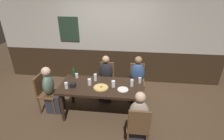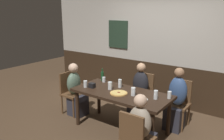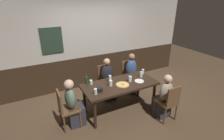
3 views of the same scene
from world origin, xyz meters
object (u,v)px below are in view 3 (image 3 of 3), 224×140
at_px(dining_table, 120,87).
at_px(person_head_west, 74,106).
at_px(pint_glass_stout, 91,82).
at_px(person_right_far, 132,76).
at_px(chair_mid_far, 105,79).
at_px(person_right_near, 163,99).
at_px(highball_clear, 110,79).
at_px(chair_right_near, 169,101).
at_px(plate_white_large, 139,81).
at_px(beer_glass_half, 143,72).
at_px(chair_head_west, 66,107).
at_px(beer_bottle_green, 86,80).
at_px(condiment_caddy, 100,90).
at_px(chair_right_far, 129,74).
at_px(person_mid_far, 108,82).
at_px(tumbler_water, 130,79).
at_px(tumbler_short, 141,75).
at_px(pint_glass_amber, 96,92).
at_px(pint_glass_pale, 110,83).
at_px(pizza, 123,85).

bearing_deg(dining_table, person_head_west, 180.00).
bearing_deg(pint_glass_stout, person_right_far, 15.19).
xyz_separation_m(chair_mid_far, person_right_near, (0.78, -1.47, -0.04)).
bearing_deg(highball_clear, chair_mid_far, 75.36).
height_order(chair_right_near, plate_white_large, chair_right_near).
xyz_separation_m(beer_glass_half, plate_white_large, (-0.35, -0.33, -0.05)).
relative_size(chair_head_west, beer_bottle_green, 3.46).
bearing_deg(highball_clear, condiment_caddy, -141.97).
distance_m(person_right_near, person_right_far, 1.31).
xyz_separation_m(person_head_west, condiment_caddy, (0.56, -0.13, 0.32)).
height_order(chair_right_far, person_mid_far, person_mid_far).
distance_m(chair_right_far, person_right_far, 0.16).
xyz_separation_m(chair_head_west, tumbler_water, (1.56, -0.03, 0.30)).
bearing_deg(plate_white_large, person_right_far, 68.13).
relative_size(chair_mid_far, chair_right_far, 1.00).
distance_m(dining_table, pint_glass_stout, 0.69).
bearing_deg(chair_head_west, dining_table, 0.00).
bearing_deg(tumbler_short, chair_right_near, -81.26).
bearing_deg(chair_right_far, pint_glass_amber, -145.69).
height_order(dining_table, highball_clear, highball_clear).
bearing_deg(chair_right_far, pint_glass_stout, -158.78).
height_order(person_right_near, tumbler_water, person_right_near).
bearing_deg(dining_table, beer_bottle_green, 153.80).
relative_size(chair_head_west, highball_clear, 5.61).
xyz_separation_m(chair_head_west, person_head_west, (0.16, 0.00, -0.03)).
bearing_deg(beer_glass_half, person_head_west, -173.82).
distance_m(chair_head_west, pint_glass_pale, 1.09).
bearing_deg(plate_white_large, pizza, 177.62).
distance_m(person_right_near, plate_white_large, 0.69).
distance_m(chair_right_far, person_head_west, 2.08).
height_order(chair_head_west, person_right_far, person_right_far).
xyz_separation_m(person_head_west, plate_white_large, (1.60, -0.12, 0.28)).
xyz_separation_m(pint_glass_amber, condiment_caddy, (0.12, 0.06, -0.01)).
bearing_deg(chair_right_far, person_right_far, -90.00).
relative_size(chair_head_west, person_right_near, 0.81).
xyz_separation_m(pint_glass_stout, beer_bottle_green, (-0.09, 0.06, 0.05)).
height_order(dining_table, tumbler_water, tumbler_water).
bearing_deg(beer_glass_half, tumbler_short, -137.41).
bearing_deg(condiment_caddy, dining_table, 12.34).
xyz_separation_m(pint_glass_stout, condiment_caddy, (0.04, -0.41, -0.00)).
bearing_deg(tumbler_short, plate_white_large, -135.97).
relative_size(person_mid_far, person_right_far, 0.98).
height_order(chair_head_west, tumbler_water, tumbler_water).
relative_size(tumbler_short, pint_glass_stout, 1.44).
distance_m(person_mid_far, tumbler_short, 0.94).
bearing_deg(person_right_far, dining_table, -139.75).
distance_m(chair_mid_far, tumbler_short, 1.04).
bearing_deg(beer_glass_half, person_mid_far, 151.23).
relative_size(dining_table, pizza, 5.73).
bearing_deg(chair_head_west, highball_clear, 9.83).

